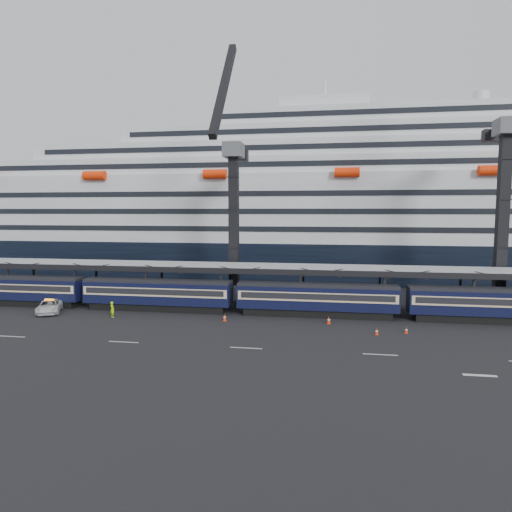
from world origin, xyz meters
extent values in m
plane|color=black|center=(0.00, 0.00, 0.00)|extent=(260.00, 260.00, 0.00)
cube|color=beige|center=(-38.00, -4.00, 0.01)|extent=(3.00, 0.15, 0.02)
cube|color=beige|center=(-26.00, -4.00, 0.01)|extent=(3.00, 0.15, 0.02)
cube|color=beige|center=(-14.00, -4.00, 0.01)|extent=(3.00, 0.15, 0.02)
cube|color=beige|center=(-2.00, -4.00, 0.01)|extent=(3.00, 0.15, 0.02)
cube|color=beige|center=(5.00, -8.00, 0.01)|extent=(2.50, 0.40, 0.02)
cube|color=black|center=(-48.00, 10.00, 0.45)|extent=(17.48, 2.40, 0.90)
cube|color=black|center=(-48.00, 10.00, 2.25)|extent=(19.00, 2.80, 2.70)
cube|color=beige|center=(-48.00, 10.00, 2.55)|extent=(18.62, 2.92, 1.05)
cube|color=black|center=(-48.00, 10.00, 2.60)|extent=(17.86, 2.98, 0.70)
cube|color=black|center=(-48.00, 10.00, 3.75)|extent=(19.00, 2.50, 0.35)
cube|color=black|center=(-28.00, 10.00, 0.45)|extent=(17.48, 2.40, 0.90)
cube|color=black|center=(-28.00, 10.00, 2.25)|extent=(19.00, 2.80, 2.70)
cube|color=beige|center=(-28.00, 10.00, 2.55)|extent=(18.62, 2.92, 1.05)
cube|color=black|center=(-28.00, 10.00, 2.60)|extent=(17.86, 2.98, 0.70)
cube|color=black|center=(-28.00, 10.00, 3.75)|extent=(19.00, 2.50, 0.35)
cube|color=black|center=(-8.00, 10.00, 0.45)|extent=(17.48, 2.40, 0.90)
cube|color=black|center=(-8.00, 10.00, 2.25)|extent=(19.00, 2.80, 2.70)
cube|color=beige|center=(-8.00, 10.00, 2.55)|extent=(18.62, 2.92, 1.05)
cube|color=black|center=(-8.00, 10.00, 2.60)|extent=(17.86, 2.98, 0.70)
cube|color=black|center=(-8.00, 10.00, 3.75)|extent=(19.00, 2.50, 0.35)
cube|color=black|center=(12.00, 10.00, 0.45)|extent=(17.48, 2.40, 0.90)
cube|color=black|center=(12.00, 10.00, 2.25)|extent=(19.00, 2.80, 2.70)
cube|color=beige|center=(12.00, 10.00, 2.55)|extent=(18.62, 2.92, 1.05)
cube|color=black|center=(12.00, 10.00, 2.60)|extent=(17.86, 2.98, 0.70)
cube|color=black|center=(12.00, 10.00, 3.75)|extent=(19.00, 2.50, 0.35)
cube|color=#919498|center=(0.00, 14.00, 5.40)|extent=(130.00, 6.00, 0.25)
cube|color=black|center=(0.00, 11.00, 5.10)|extent=(130.00, 0.25, 0.70)
cube|color=black|center=(0.00, 17.00, 5.10)|extent=(130.00, 0.25, 0.70)
cube|color=black|center=(-50.00, 11.20, 2.70)|extent=(0.25, 0.25, 5.40)
cube|color=black|center=(-50.00, 16.80, 2.70)|extent=(0.25, 0.25, 5.40)
cube|color=black|center=(-40.00, 11.20, 2.70)|extent=(0.25, 0.25, 5.40)
cube|color=black|center=(-40.00, 16.80, 2.70)|extent=(0.25, 0.25, 5.40)
cube|color=black|center=(-30.00, 11.20, 2.70)|extent=(0.25, 0.25, 5.40)
cube|color=black|center=(-30.00, 16.80, 2.70)|extent=(0.25, 0.25, 5.40)
cube|color=black|center=(-20.00, 11.20, 2.70)|extent=(0.25, 0.25, 5.40)
cube|color=black|center=(-20.00, 16.80, 2.70)|extent=(0.25, 0.25, 5.40)
cube|color=black|center=(-10.00, 11.20, 2.70)|extent=(0.25, 0.25, 5.40)
cube|color=black|center=(-10.00, 16.80, 2.70)|extent=(0.25, 0.25, 5.40)
cube|color=black|center=(0.00, 11.20, 2.70)|extent=(0.25, 0.25, 5.40)
cube|color=black|center=(0.00, 16.80, 2.70)|extent=(0.25, 0.25, 5.40)
cube|color=black|center=(10.00, 11.20, 2.70)|extent=(0.25, 0.25, 5.40)
cube|color=black|center=(10.00, 16.80, 2.70)|extent=(0.25, 0.25, 5.40)
cube|color=black|center=(0.00, 46.00, 3.50)|extent=(200.00, 28.00, 7.00)
cube|color=silver|center=(0.00, 46.00, 13.00)|extent=(190.00, 26.88, 12.00)
cube|color=silver|center=(0.00, 46.00, 20.50)|extent=(160.00, 24.64, 3.00)
cube|color=black|center=(0.00, 33.63, 20.50)|extent=(153.60, 0.12, 0.90)
cube|color=silver|center=(0.00, 46.00, 23.50)|extent=(124.00, 21.84, 3.00)
cube|color=black|center=(0.00, 35.03, 23.50)|extent=(119.04, 0.12, 0.90)
cube|color=silver|center=(0.00, 46.00, 26.50)|extent=(90.00, 19.04, 3.00)
cube|color=black|center=(0.00, 36.43, 26.50)|extent=(86.40, 0.12, 0.90)
cube|color=silver|center=(0.00, 46.00, 29.50)|extent=(56.00, 16.24, 3.00)
cube|color=black|center=(0.00, 37.83, 29.50)|extent=(53.76, 0.12, 0.90)
cube|color=silver|center=(-8.00, 46.00, 32.00)|extent=(16.00, 12.00, 2.50)
cylinder|color=silver|center=(20.00, 46.00, 32.50)|extent=(2.80, 2.80, 3.00)
cylinder|color=#FC2F07|center=(-48.00, 31.96, 18.80)|extent=(4.00, 1.60, 1.60)
cylinder|color=#FC2F07|center=(-26.00, 31.96, 18.80)|extent=(4.00, 1.60, 1.60)
cylinder|color=#FC2F07|center=(-4.00, 31.96, 18.80)|extent=(4.00, 1.60, 1.60)
cylinder|color=#FC2F07|center=(18.00, 31.96, 18.80)|extent=(4.00, 1.60, 1.60)
cube|color=#505258|center=(-20.00, 19.00, 1.00)|extent=(4.50, 4.50, 2.00)
cube|color=black|center=(-20.00, 19.00, 11.00)|extent=(1.30, 1.30, 18.00)
cube|color=#505258|center=(-20.00, 19.00, 21.00)|extent=(2.60, 3.20, 2.00)
cube|color=black|center=(-20.00, 13.21, 27.89)|extent=(0.90, 12.26, 14.37)
cube|color=black|center=(-20.00, 21.52, 21.00)|extent=(0.90, 5.04, 0.90)
cube|color=black|center=(-20.00, 24.04, 20.80)|extent=(2.20, 1.60, 1.60)
cube|color=#505258|center=(15.00, 18.00, 1.00)|extent=(4.50, 4.50, 2.00)
cube|color=black|center=(15.00, 18.00, 12.00)|extent=(1.30, 1.30, 20.00)
cube|color=#505258|center=(15.00, 18.00, 23.00)|extent=(2.60, 3.20, 2.00)
cube|color=black|center=(15.00, 20.80, 23.00)|extent=(0.90, 5.60, 0.90)
cube|color=black|center=(15.00, 23.60, 22.80)|extent=(2.20, 1.60, 1.60)
imported|color=silver|center=(-40.75, 6.50, 0.78)|extent=(4.70, 6.18, 1.56)
imported|color=#B7ED0C|center=(-31.86, 5.40, 0.95)|extent=(0.83, 0.78, 1.90)
cube|color=#FC2F07|center=(-18.33, 5.89, 0.02)|extent=(0.40, 0.40, 0.04)
cone|color=#FC2F07|center=(-18.33, 5.89, 0.42)|extent=(0.34, 0.34, 0.76)
cylinder|color=white|center=(-18.33, 5.89, 0.42)|extent=(0.28, 0.28, 0.13)
cube|color=#FC2F07|center=(-6.52, 6.43, 0.02)|extent=(0.43, 0.43, 0.05)
cone|color=#FC2F07|center=(-6.52, 6.43, 0.45)|extent=(0.36, 0.36, 0.81)
cylinder|color=white|center=(-6.52, 6.43, 0.45)|extent=(0.31, 0.31, 0.14)
cube|color=#FC2F07|center=(-1.67, 2.63, 0.02)|extent=(0.36, 0.36, 0.04)
cone|color=#FC2F07|center=(-1.67, 2.63, 0.38)|extent=(0.30, 0.30, 0.68)
cylinder|color=white|center=(-1.67, 2.63, 0.38)|extent=(0.25, 0.25, 0.11)
cube|color=#FC2F07|center=(1.39, 3.64, 0.02)|extent=(0.35, 0.35, 0.04)
cone|color=#FC2F07|center=(1.39, 3.64, 0.36)|extent=(0.29, 0.29, 0.66)
cylinder|color=white|center=(1.39, 3.64, 0.36)|extent=(0.25, 0.25, 0.11)
camera|label=1|loc=(-6.50, -44.21, 12.59)|focal=32.00mm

